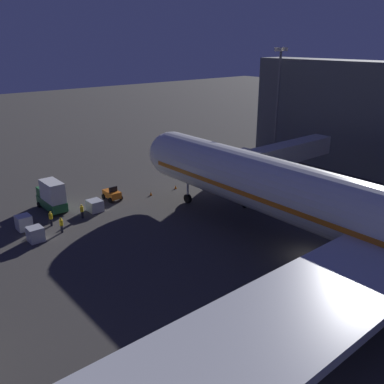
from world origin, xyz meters
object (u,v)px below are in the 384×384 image
Objects in this scene: jet_bridge at (276,156)px; baggage_container_mid_row at (95,206)px; ground_crew_marshaller_fwd at (82,211)px; baggage_container_far_row at (24,223)px; cargo_truck_aft at (52,196)px; traffic_cone_nose_port at (176,187)px; baggage_tug_spare at (112,194)px; apron_floodlight_mast at (278,98)px; ground_crew_near_nose_gear at (61,224)px; traffic_cone_nose_starboard at (151,194)px; baggage_container_near_belt at (35,234)px; ground_crew_by_tug at (51,218)px.

jet_bridge is 9.82× the size of baggage_container_mid_row.
baggage_container_far_row is at bearing -11.45° from ground_crew_marshaller_fwd.
traffic_cone_nose_port is at bearing 167.95° from cargo_truck_aft.
baggage_tug_spare is 4.29m from baggage_container_mid_row.
apron_floodlight_mast reaches higher than baggage_tug_spare.
cargo_truck_aft reaches higher than ground_crew_marshaller_fwd.
ground_crew_near_nose_gear reaches higher than traffic_cone_nose_starboard.
ground_crew_marshaller_fwd is (-6.66, -2.46, 0.20)m from baggage_container_near_belt.
baggage_container_near_belt reaches higher than traffic_cone_nose_starboard.
baggage_container_near_belt is 18.06m from traffic_cone_nose_starboard.
ground_crew_near_nose_gear is at bearing 129.83° from baggage_container_far_row.
apron_floodlight_mast reaches higher than ground_crew_marshaller_fwd.
ground_crew_by_tug is (-2.80, 1.04, 0.15)m from baggage_container_far_row.
baggage_container_near_belt is at bearing 3.91° from ground_crew_near_nose_gear.
ground_crew_by_tug is at bearing 7.79° from baggage_container_mid_row.
apron_floodlight_mast is at bearing -179.00° from baggage_container_far_row.
apron_floodlight_mast is at bearing -178.42° from baggage_container_mid_row.
baggage_tug_spare is 4.90× the size of traffic_cone_nose_port.
traffic_cone_nose_starboard is (-17.61, 0.13, -0.57)m from baggage_container_far_row.
ground_crew_by_tug reaches higher than traffic_cone_nose_starboard.
traffic_cone_nose_starboard is at bearing 1.91° from apron_floodlight_mast.
jet_bridge is 10.18× the size of ground_crew_marshaller_fwd.
cargo_truck_aft is (25.11, -15.40, -4.08)m from jet_bridge.
cargo_truck_aft is 2.91× the size of baggage_container_mid_row.
baggage_container_mid_row is at bearing 1.58° from apron_floodlight_mast.
baggage_tug_spare is (-7.74, 1.59, -1.20)m from cargo_truck_aft.
ground_crew_near_nose_gear is 3.32× the size of traffic_cone_nose_starboard.
jet_bridge is 0.95× the size of apron_floodlight_mast.
cargo_truck_aft is 7.42m from ground_crew_near_nose_gear.
jet_bridge is 10.22× the size of ground_crew_by_tug.
cargo_truck_aft is 9.97× the size of traffic_cone_nose_port.
apron_floodlight_mast reaches higher than baggage_container_mid_row.
traffic_cone_nose_port is (-22.08, -3.67, -0.53)m from baggage_container_near_belt.
baggage_container_near_belt is at bearing 88.91° from baggage_container_far_row.
ground_crew_marshaller_fwd is at bearing 28.51° from baggage_tug_spare.
cargo_truck_aft is at bearing -3.87° from apron_floodlight_mast.
baggage_container_near_belt is at bearing 24.32° from baggage_tug_spare.
baggage_container_far_row is 3.07× the size of traffic_cone_nose_starboard.
baggage_tug_spare is at bearing -151.49° from ground_crew_marshaller_fwd.
jet_bridge is 24.68m from baggage_container_mid_row.
ground_crew_marshaller_fwd is (2.31, 1.13, 0.28)m from baggage_container_mid_row.
apron_floodlight_mast is at bearing -178.09° from traffic_cone_nose_starboard.
jet_bridge is 20.53m from apron_floodlight_mast.
ground_crew_near_nose_gear is (42.32, 4.38, -10.18)m from apron_floodlight_mast.
jet_bridge reaches higher than traffic_cone_nose_starboard.
apron_floodlight_mast is 3.54× the size of cargo_truck_aft.
ground_crew_marshaller_fwd is at bearing 3.15° from apron_floodlight_mast.
baggage_tug_spare reaches higher than ground_crew_near_nose_gear.
baggage_container_mid_row is 2.58m from ground_crew_marshaller_fwd.
apron_floodlight_mast is at bearing -176.85° from ground_crew_marshaller_fwd.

